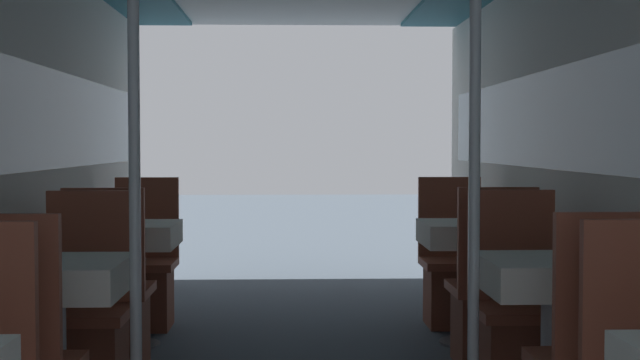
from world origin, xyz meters
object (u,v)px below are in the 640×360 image
at_px(dining_table_right_2, 470,242).
at_px(dining_table_left_1, 53,290).
at_px(chair_right_far_1, 519,336).
at_px(chair_right_near_2, 490,312).
at_px(support_pole_left_1, 135,169).
at_px(dining_table_left_2, 128,243).
at_px(chair_left_far_1, 85,340).
at_px(chair_left_far_2, 144,283).
at_px(support_pole_right_1, 474,169).
at_px(dining_table_right_1, 553,287).
at_px(chair_right_far_2, 453,281).
at_px(chair_left_near_2, 111,315).

bearing_deg(dining_table_right_2, dining_table_left_1, -140.51).
distance_m(chair_right_far_1, chair_right_near_2, 0.62).
relative_size(support_pole_left_1, chair_right_near_2, 2.25).
distance_m(dining_table_left_2, chair_right_near_2, 2.18).
height_order(chair_left_far_1, chair_right_near_2, same).
bearing_deg(chair_left_far_2, dining_table_right_2, 165.21).
relative_size(support_pole_right_1, dining_table_right_2, 3.00).
height_order(dining_table_left_2, dining_table_right_1, same).
bearing_deg(dining_table_right_2, support_pole_left_1, -135.48).
height_order(dining_table_left_2, chair_right_near_2, chair_right_near_2).
xyz_separation_m(support_pole_right_1, chair_right_far_2, (0.34, 2.27, -0.83)).
distance_m(support_pole_right_1, chair_right_far_2, 2.44).
bearing_deg(chair_right_near_2, chair_left_near_2, 180.00).
height_order(dining_table_left_1, support_pole_right_1, support_pole_right_1).
bearing_deg(dining_table_left_1, chair_left_far_1, 90.00).
xyz_separation_m(chair_left_near_2, support_pole_right_1, (1.75, -1.17, 0.83)).
relative_size(dining_table_right_1, chair_right_near_2, 0.75).
bearing_deg(dining_table_left_2, support_pole_right_1, -44.52).
distance_m(support_pole_right_1, chair_right_near_2, 1.47).
bearing_deg(chair_left_near_2, dining_table_right_2, 14.79).
relative_size(chair_left_far_1, support_pole_right_1, 0.44).
relative_size(dining_table_left_1, support_pole_left_1, 0.33).
relative_size(dining_table_right_1, support_pole_right_1, 0.33).
relative_size(support_pole_left_1, chair_right_far_2, 2.25).
bearing_deg(chair_left_far_1, support_pole_left_1, 121.55).
height_order(chair_right_far_1, support_pole_right_1, support_pole_right_1).
height_order(dining_table_left_2, dining_table_right_2, same).
distance_m(chair_left_far_1, chair_right_far_1, 2.08).
relative_size(chair_left_near_2, chair_right_far_2, 1.00).
bearing_deg(dining_table_left_1, dining_table_left_2, 90.00).
xyz_separation_m(dining_table_left_2, chair_right_near_2, (2.08, -0.55, -0.33)).
bearing_deg(support_pole_right_1, support_pole_left_1, 180.00).
bearing_deg(support_pole_right_1, dining_table_right_2, 78.87).
height_order(chair_right_far_1, chair_right_near_2, same).
bearing_deg(chair_right_far_2, dining_table_left_2, 14.79).
xyz_separation_m(dining_table_left_1, chair_right_far_2, (2.08, 2.27, -0.33)).
relative_size(dining_table_right_1, dining_table_right_2, 1.00).
xyz_separation_m(support_pole_left_1, chair_left_near_2, (-0.34, 1.17, -0.83)).
height_order(dining_table_left_2, chair_left_near_2, chair_left_near_2).
distance_m(dining_table_left_2, support_pole_right_1, 2.50).
xyz_separation_m(dining_table_right_1, support_pole_right_1, (-0.34, 0.00, 0.50)).
relative_size(chair_left_far_1, chair_left_near_2, 1.00).
relative_size(support_pole_right_1, chair_right_far_2, 2.25).
bearing_deg(chair_left_near_2, chair_left_far_2, 90.00).
distance_m(chair_left_far_2, chair_right_far_2, 2.08).
bearing_deg(dining_table_right_2, chair_right_far_2, 90.00).
bearing_deg(chair_left_far_1, support_pole_right_1, 162.51).
bearing_deg(chair_right_far_2, dining_table_right_1, 90.00).
xyz_separation_m(chair_left_far_1, chair_right_far_2, (2.08, 1.72, 0.00)).
bearing_deg(chair_right_near_2, dining_table_left_2, 165.21).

